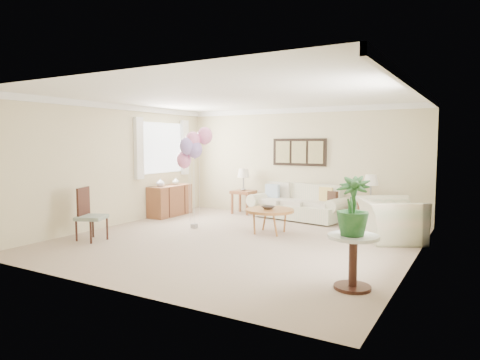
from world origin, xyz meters
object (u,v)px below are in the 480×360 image
at_px(coffee_table, 270,211).
at_px(sofa, 299,205).
at_px(accent_chair, 89,213).
at_px(balloon_cluster, 193,146).
at_px(armchair, 390,220).

bearing_deg(coffee_table, sofa, 93.21).
relative_size(coffee_table, accent_chair, 0.99).
xyz_separation_m(sofa, balloon_cluster, (-1.50, -2.10, 1.38)).
height_order(sofa, coffee_table, sofa).
xyz_separation_m(sofa, accent_chair, (-2.51, -3.92, 0.18)).
bearing_deg(sofa, accent_chair, -122.63).
bearing_deg(accent_chair, balloon_cluster, 60.94).
bearing_deg(sofa, coffee_table, -86.79).
distance_m(coffee_table, armchair, 2.23).
xyz_separation_m(coffee_table, armchair, (2.16, 0.56, -0.06)).
distance_m(coffee_table, accent_chair, 3.39).
height_order(accent_chair, balloon_cluster, balloon_cluster).
relative_size(sofa, coffee_table, 2.48).
relative_size(coffee_table, armchair, 0.81).
relative_size(accent_chair, balloon_cluster, 0.46).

